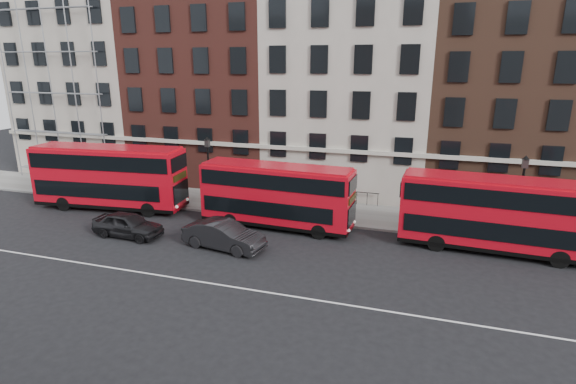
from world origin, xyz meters
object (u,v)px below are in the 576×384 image
(bus_b, at_px, (276,194))
(bus_c, at_px, (494,213))
(car_front, at_px, (224,235))
(car_rear, at_px, (128,225))
(bus_a, at_px, (109,176))

(bus_b, bearing_deg, bus_c, 2.78)
(car_front, bearing_deg, car_rear, 99.53)
(bus_b, xyz_separation_m, car_rear, (-8.43, -4.39, -1.50))
(bus_c, relative_size, car_rear, 2.31)
(bus_a, bearing_deg, car_rear, -48.79)
(bus_a, relative_size, bus_b, 1.12)
(bus_a, xyz_separation_m, car_rear, (4.69, -4.38, -1.77))
(car_front, bearing_deg, bus_c, -65.11)
(bus_c, xyz_separation_m, car_rear, (-21.67, -4.39, -1.58))
(bus_a, xyz_separation_m, bus_b, (13.12, 0.01, -0.26))
(car_rear, relative_size, car_front, 0.91)
(bus_b, relative_size, car_rear, 2.24)
(bus_c, distance_m, car_rear, 22.16)
(bus_c, bearing_deg, bus_b, -176.90)
(bus_c, distance_m, car_front, 15.72)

